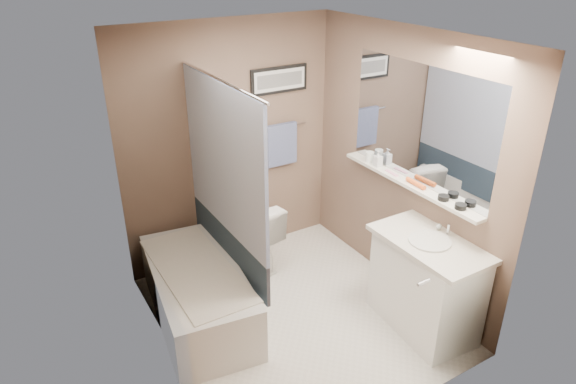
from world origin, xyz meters
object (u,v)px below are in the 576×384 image
candle_bowl_far (443,198)px  hair_brush_front (416,183)px  vanity (425,286)px  candle_bowl_near (461,206)px  glass_jar (370,157)px  bathtub (198,294)px  soap_bottle (378,159)px  toilet (249,235)px

candle_bowl_far → hair_brush_front: (0.00, 0.32, 0.00)m
vanity → candle_bowl_near: 0.76m
vanity → glass_jar: (0.19, 1.04, 0.77)m
candle_bowl_near → candle_bowl_far: 0.18m
bathtub → soap_bottle: 2.02m
toilet → candle_bowl_far: bearing=115.3°
candle_bowl_near → soap_bottle: 1.00m
glass_jar → soap_bottle: bearing=-90.0°
vanity → candle_bowl_near: bearing=-17.8°
glass_jar → soap_bottle: size_ratio=0.67×
hair_brush_front → candle_bowl_far: bearing=-90.0°
toilet → hair_brush_front: 1.73m
hair_brush_front → glass_jar: (0.00, 0.62, 0.03)m
bathtub → soap_bottle: bearing=2.5°
candle_bowl_far → hair_brush_front: size_ratio=0.41×
vanity → candle_bowl_near: size_ratio=10.00×
toilet → glass_jar: 1.41m
candle_bowl_far → soap_bottle: bearing=90.0°
hair_brush_front → bathtub: bearing=159.9°
toilet → soap_bottle: soap_bottle is taller
toilet → candle_bowl_near: bearing=112.2°
bathtub → soap_bottle: soap_bottle is taller
soap_bottle → candle_bowl_far: bearing=-90.0°
toilet → hair_brush_front: (1.03, -1.15, 0.77)m
candle_bowl_near → candle_bowl_far: bearing=90.0°
bathtub → candle_bowl_far: bearing=-21.1°
candle_bowl_near → glass_jar: glass_jar is taller
toilet → bathtub: bearing=23.2°
soap_bottle → vanity: bearing=-101.4°
glass_jar → hair_brush_front: bearing=-90.0°
toilet → candle_bowl_far: size_ratio=8.07×
hair_brush_front → vanity: bearing=-113.9°
toilet → candle_bowl_near: size_ratio=8.07×
vanity → glass_jar: size_ratio=9.00×
soap_bottle → candle_bowl_near: bearing=-90.0°
bathtub → vanity: vanity is taller
candle_bowl_near → soap_bottle: bearing=90.0°
candle_bowl_near → hair_brush_front: size_ratio=0.41×
bathtub → glass_jar: bearing=6.3°
vanity → candle_bowl_far: candle_bowl_far is taller
hair_brush_front → glass_jar: 0.62m
vanity → candle_bowl_far: (0.19, 0.10, 0.73)m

